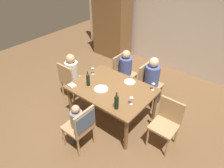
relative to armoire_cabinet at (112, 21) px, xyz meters
name	(u,v)px	position (x,y,z in m)	size (l,w,h in m)	color
ground_plane	(112,116)	(1.89, -2.32, -1.10)	(10.00, 10.00, 0.00)	brown
rear_room_partition	(178,22)	(1.89, 0.45, 0.25)	(6.40, 0.12, 2.70)	beige
armoire_cabinet	(112,21)	(0.00, 0.00, 0.00)	(1.18, 0.62, 2.18)	brown
dining_table	(112,91)	(1.89, -2.32, -0.43)	(1.58, 1.14, 0.75)	brown
chair_far_right	(148,81)	(2.16, -1.37, -0.56)	(0.44, 0.44, 0.92)	tan
chair_left_end	(70,79)	(0.72, -2.41, -0.56)	(0.44, 0.44, 0.92)	tan
chair_far_left	(123,71)	(1.45, -1.37, -0.56)	(0.44, 0.44, 0.92)	tan
chair_near	(82,124)	(2.01, -3.27, -0.50)	(0.46, 0.44, 0.92)	tan
chair_right_end	(167,121)	(3.06, -2.23, -0.56)	(0.44, 0.44, 0.92)	tan
person_woman_host	(153,78)	(2.27, -1.37, -0.43)	(0.36, 0.32, 1.15)	#33333D
person_man_bearded	(73,72)	(0.72, -2.30, -0.45)	(0.30, 0.34, 1.12)	#33333D
person_man_guest	(126,68)	(1.56, -1.37, -0.46)	(0.34, 0.29, 1.10)	#33333D
person_child_small	(76,122)	(1.87, -3.27, -0.54)	(0.25, 0.22, 0.94)	#33333D
wine_bottle_tall_green	(117,102)	(2.32, -2.73, -0.20)	(0.08, 0.08, 0.34)	black
wine_bottle_dark_red	(88,79)	(1.46, -2.54, -0.21)	(0.07, 0.07, 0.31)	black
wine_glass_near_left	(131,100)	(2.45, -2.48, -0.24)	(0.07, 0.07, 0.15)	silver
wine_glass_centre	(153,85)	(2.54, -1.87, -0.24)	(0.07, 0.07, 0.15)	silver
wine_glass_near_right	(93,70)	(1.24, -2.18, -0.24)	(0.07, 0.07, 0.15)	silver
dinner_plate_host	(101,89)	(1.75, -2.48, -0.34)	(0.28, 0.28, 0.01)	white
dinner_plate_guest_left	(130,82)	(2.04, -1.93, -0.34)	(0.23, 0.23, 0.01)	white
folded_napkin	(72,86)	(1.23, -2.77, -0.33)	(0.16, 0.12, 0.03)	beige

